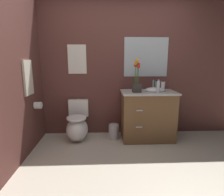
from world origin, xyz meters
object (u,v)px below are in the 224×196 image
(hand_wash_bottle, at_px, (158,87))
(hanging_towel, at_px, (28,78))
(trash_bin, at_px, (114,131))
(soap_bottle, at_px, (163,86))
(toilet, at_px, (77,126))
(flower_vase, at_px, (137,81))
(wall_poster, at_px, (77,59))
(wall_mirror, at_px, (146,57))
(vanity_cabinet, at_px, (148,115))
(toilet_paper_roll, at_px, (38,105))
(lotion_bottle, at_px, (156,86))

(hand_wash_bottle, bearing_deg, hanging_towel, -174.55)
(trash_bin, bearing_deg, soap_bottle, 1.16)
(toilet, bearing_deg, flower_vase, -5.54)
(flower_vase, distance_m, wall_poster, 1.15)
(flower_vase, height_order, wall_mirror, wall_mirror)
(hanging_towel, bearing_deg, vanity_cabinet, 9.66)
(soap_bottle, height_order, hanging_towel, hanging_towel)
(soap_bottle, distance_m, toilet_paper_roll, 2.12)
(hand_wash_bottle, relative_size, trash_bin, 0.80)
(flower_vase, relative_size, wall_mirror, 0.70)
(vanity_cabinet, height_order, soap_bottle, soap_bottle)
(wall_mirror, bearing_deg, soap_bottle, -46.45)
(hand_wash_bottle, bearing_deg, flower_vase, 170.78)
(toilet, xyz_separation_m, hanging_towel, (-0.65, -0.35, 0.90))
(trash_bin, distance_m, toilet_paper_roll, 1.37)
(trash_bin, distance_m, hanging_towel, 1.67)
(vanity_cabinet, xyz_separation_m, toilet_paper_roll, (-1.84, -0.17, 0.23))
(toilet, relative_size, vanity_cabinet, 0.66)
(vanity_cabinet, xyz_separation_m, trash_bin, (-0.60, 0.01, -0.31))
(toilet, xyz_separation_m, hand_wash_bottle, (1.38, -0.16, 0.72))
(wall_poster, relative_size, wall_mirror, 0.64)
(wall_mirror, bearing_deg, lotion_bottle, -63.89)
(trash_bin, height_order, wall_poster, wall_poster)
(toilet_paper_roll, bearing_deg, trash_bin, 8.12)
(vanity_cabinet, distance_m, lotion_bottle, 0.53)
(soap_bottle, distance_m, wall_mirror, 0.62)
(wall_poster, xyz_separation_m, wall_mirror, (1.25, 0.00, 0.04))
(soap_bottle, relative_size, hand_wash_bottle, 0.87)
(vanity_cabinet, xyz_separation_m, hanging_towel, (-1.90, -0.32, 0.70))
(wall_poster, xyz_separation_m, toilet_paper_roll, (-0.59, -0.46, -0.73))
(vanity_cabinet, height_order, hanging_towel, hanging_towel)
(toilet, xyz_separation_m, trash_bin, (0.65, -0.02, -0.11))
(soap_bottle, relative_size, wall_mirror, 0.24)
(trash_bin, height_order, toilet_paper_roll, toilet_paper_roll)
(hand_wash_bottle, distance_m, toilet_paper_roll, 1.99)
(trash_bin, xyz_separation_m, wall_poster, (-0.65, 0.29, 1.27))
(hanging_towel, bearing_deg, toilet_paper_roll, 70.24)
(wall_poster, bearing_deg, soap_bottle, -10.15)
(flower_vase, bearing_deg, wall_poster, 160.35)
(flower_vase, xyz_separation_m, soap_bottle, (0.48, 0.10, -0.10))
(soap_bottle, bearing_deg, hanging_towel, -170.83)
(vanity_cabinet, relative_size, wall_mirror, 1.31)
(trash_bin, bearing_deg, vanity_cabinet, -0.66)
(vanity_cabinet, distance_m, wall_poster, 1.61)
(toilet, bearing_deg, lotion_bottle, -0.60)
(soap_bottle, height_order, lotion_bottle, lotion_bottle)
(lotion_bottle, height_order, trash_bin, lotion_bottle)
(toilet_paper_roll, bearing_deg, wall_mirror, 14.15)
(toilet, bearing_deg, wall_mirror, 12.08)
(trash_bin, bearing_deg, wall_poster, 156.15)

